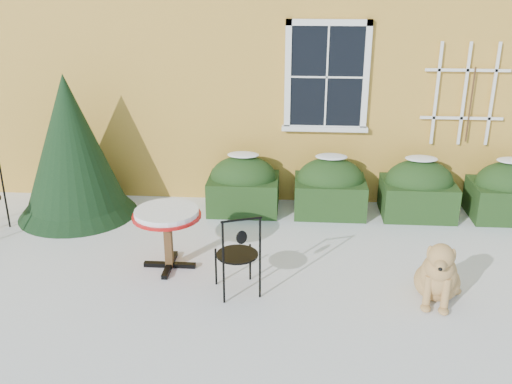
# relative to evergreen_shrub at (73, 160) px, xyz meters

# --- Properties ---
(ground) EXTENTS (80.00, 80.00, 0.00)m
(ground) POSITION_rel_evergreen_shrub_xyz_m (2.77, -2.22, -0.85)
(ground) COLOR white
(ground) RESTS_ON ground
(hedge_row) EXTENTS (4.95, 0.80, 0.91)m
(hedge_row) POSITION_rel_evergreen_shrub_xyz_m (4.42, 0.33, -0.45)
(hedge_row) COLOR black
(hedge_row) RESTS_ON ground
(evergreen_shrub) EXTENTS (1.74, 1.74, 2.11)m
(evergreen_shrub) POSITION_rel_evergreen_shrub_xyz_m (0.00, 0.00, 0.00)
(evergreen_shrub) COLOR black
(evergreen_shrub) RESTS_ON ground
(bistro_table) EXTENTS (0.83, 0.83, 0.77)m
(bistro_table) POSITION_rel_evergreen_shrub_xyz_m (1.72, -1.54, -0.21)
(bistro_table) COLOR black
(bistro_table) RESTS_ON ground
(patio_chair_near) EXTENTS (0.56, 0.56, 0.99)m
(patio_chair_near) POSITION_rel_evergreen_shrub_xyz_m (2.63, -2.08, -0.35)
(patio_chair_near) COLOR black
(patio_chair_near) RESTS_ON ground
(dog) EXTENTS (0.62, 0.85, 0.80)m
(dog) POSITION_rel_evergreen_shrub_xyz_m (4.83, -2.11, -0.53)
(dog) COLOR tan
(dog) RESTS_ON ground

